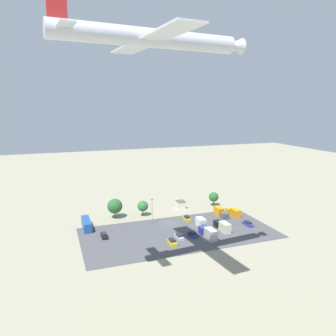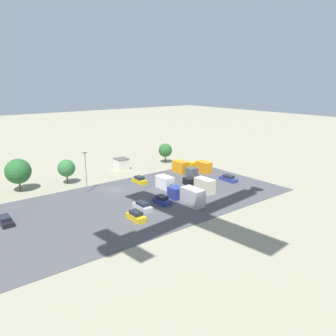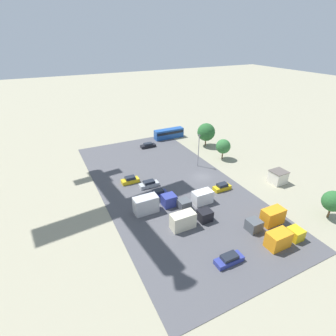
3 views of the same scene
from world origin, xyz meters
name	(u,v)px [view 3 (image 3 of 3)]	position (x,y,z in m)	size (l,w,h in m)	color
ground_plane	(202,177)	(0.00, 0.00, 0.00)	(400.00, 400.00, 0.00)	gray
parking_lot_surface	(168,186)	(0.00, 9.59, 0.04)	(63.76, 31.15, 0.08)	#4C4C51
shed_building	(278,177)	(-10.46, -14.87, 1.58)	(3.46, 3.74, 3.14)	silver
bus	(169,133)	(28.47, -4.88, 1.79)	(2.59, 10.29, 3.18)	#1E4C9E
parked_car_0	(229,259)	(-25.33, 11.47, 0.69)	(1.84, 4.79, 1.46)	navy
parked_car_1	(158,194)	(-3.09, 13.65, 0.75)	(1.91, 4.13, 1.62)	navy
parked_car_2	(222,187)	(-7.19, -0.76, 0.75)	(1.79, 4.24, 1.62)	gold
parked_car_3	(149,184)	(1.71, 13.85, 0.70)	(1.81, 4.67, 1.49)	#ADB2B7
parked_car_4	(148,145)	(24.01, 4.78, 0.67)	(1.84, 4.77, 1.41)	black
parked_car_5	(130,180)	(5.38, 17.24, 0.77)	(1.81, 4.23, 1.65)	gold
parked_truck_0	(197,199)	(-9.57, 7.50, 1.36)	(2.36, 7.75, 2.81)	#4C5156
parked_truck_1	(267,219)	(-21.17, -0.68, 1.50)	(2.40, 7.97, 3.09)	#4C5156
parked_truck_2	(189,219)	(-14.73, 12.55, 1.51)	(2.31, 8.47, 3.12)	black
parked_truck_3	(283,238)	(-26.16, 0.71, 1.42)	(2.47, 7.40, 2.94)	gold
parked_truck_4	(153,203)	(-7.20, 16.77, 1.68)	(2.48, 9.03, 3.51)	navy
tree_near_shed	(333,201)	(-24.84, -13.36, 3.82)	(4.06, 4.06, 5.86)	brown
tree_apron_mid	(206,132)	(17.13, -12.39, 4.60)	(5.60, 5.60, 7.41)	brown
tree_apron_far	(223,146)	(6.64, -11.20, 3.84)	(4.13, 4.13, 5.92)	brown
light_pole_lot_centre	(199,149)	(5.69, -2.26, 5.02)	(0.90, 0.28, 9.01)	gray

